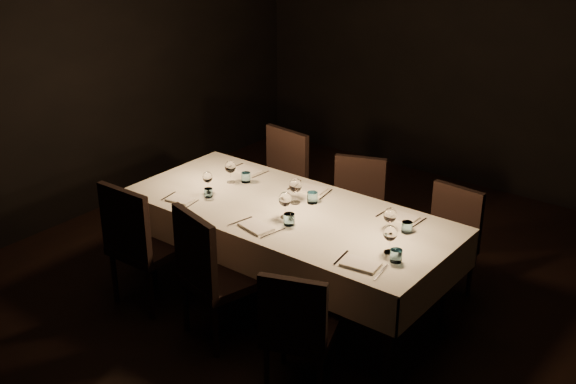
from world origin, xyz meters
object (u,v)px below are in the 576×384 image
Objects in this scene: dining_table at (288,218)px; chair_near_left at (140,240)px; chair_far_center at (357,206)px; chair_near_right at (297,326)px; chair_near_center at (212,270)px; chair_far_right at (448,237)px; chair_far_left at (278,181)px.

dining_table is 2.52× the size of chair_near_left.
chair_far_center reaches higher than dining_table.
dining_table is at bearing -69.84° from chair_near_right.
chair_far_center reaches higher than chair_near_right.
dining_table is 2.51× the size of chair_near_center.
chair_far_right is (0.19, 1.67, -0.00)m from chair_near_right.
chair_far_center is (0.78, 0.08, -0.05)m from chair_far_left.
chair_near_left is at bearing -137.93° from dining_table.
chair_near_left reaches higher than chair_far_right.
chair_near_center reaches higher than dining_table.
chair_near_center is at bearing -119.11° from chair_far_right.
dining_table is 1.11m from chair_near_left.
chair_far_center is (-0.66, 1.69, 0.01)m from chair_near_right.
chair_near_center is at bearing -116.77° from chair_far_center.
chair_near_center reaches higher than chair_far_center.
chair_far_left is at bearing -68.82° from chair_near_right.
chair_near_left reaches higher than dining_table.
chair_near_left reaches higher than chair_far_left.
chair_far_left reaches higher than chair_near_right.
chair_near_left is 1.00× the size of chair_near_center.
chair_near_left is 1.15× the size of chair_far_right.
chair_near_center is 1.01× the size of chair_far_left.
chair_near_center reaches higher than chair_near_left.
chair_far_center is 1.03× the size of chair_far_right.
chair_far_right is at bearing 41.82° from dining_table.
chair_far_center is at bearing 85.57° from dining_table.
chair_near_left is at bearing -87.58° from chair_far_left.
chair_far_center is at bearing 12.06° from chair_far_left.
chair_near_left is (-0.82, -0.74, -0.14)m from dining_table.
chair_near_center is 1.14× the size of chair_near_right.
chair_far_left reaches higher than chair_far_center.
dining_table is 1.25m from chair_far_right.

